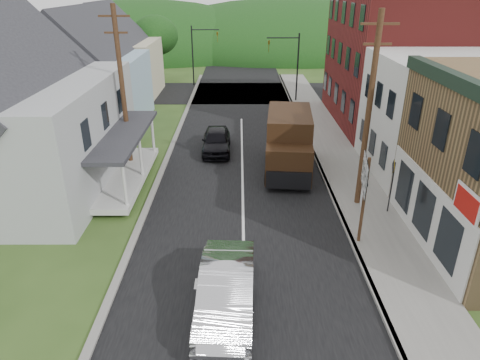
{
  "coord_description": "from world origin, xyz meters",
  "views": [
    {
      "loc": [
        -0.18,
        -15.06,
        9.94
      ],
      "look_at": [
        -0.15,
        1.65,
        2.2
      ],
      "focal_mm": 32.0,
      "sensor_mm": 36.0,
      "label": 1
    }
  ],
  "objects_px": {
    "dark_sedan": "(216,141)",
    "route_sign_cluster": "(364,188)",
    "warning_sign": "(392,179)",
    "silver_sedan": "(226,291)",
    "delivery_van": "(289,143)"
  },
  "relations": [
    {
      "from": "dark_sedan",
      "to": "route_sign_cluster",
      "type": "xyz_separation_m",
      "value": [
        6.38,
        -10.7,
        1.81
      ]
    },
    {
      "from": "warning_sign",
      "to": "dark_sedan",
      "type": "bearing_deg",
      "value": 148.23
    },
    {
      "from": "silver_sedan",
      "to": "warning_sign",
      "type": "bearing_deg",
      "value": 43.69
    },
    {
      "from": "route_sign_cluster",
      "to": "delivery_van",
      "type": "bearing_deg",
      "value": 117.16
    },
    {
      "from": "dark_sedan",
      "to": "silver_sedan",
      "type": "bearing_deg",
      "value": -86.94
    },
    {
      "from": "delivery_van",
      "to": "warning_sign",
      "type": "xyz_separation_m",
      "value": [
        4.16,
        -5.13,
        0.15
      ]
    },
    {
      "from": "dark_sedan",
      "to": "warning_sign",
      "type": "relative_size",
      "value": 1.66
    },
    {
      "from": "route_sign_cluster",
      "to": "warning_sign",
      "type": "height_order",
      "value": "route_sign_cluster"
    },
    {
      "from": "silver_sedan",
      "to": "warning_sign",
      "type": "height_order",
      "value": "warning_sign"
    },
    {
      "from": "route_sign_cluster",
      "to": "warning_sign",
      "type": "distance_m",
      "value": 3.29
    },
    {
      "from": "silver_sedan",
      "to": "route_sign_cluster",
      "type": "relative_size",
      "value": 1.35
    },
    {
      "from": "silver_sedan",
      "to": "delivery_van",
      "type": "relative_size",
      "value": 0.81
    },
    {
      "from": "delivery_van",
      "to": "warning_sign",
      "type": "relative_size",
      "value": 2.34
    },
    {
      "from": "dark_sedan",
      "to": "warning_sign",
      "type": "distance_m",
      "value": 11.81
    },
    {
      "from": "route_sign_cluster",
      "to": "warning_sign",
      "type": "bearing_deg",
      "value": 62.36
    }
  ]
}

